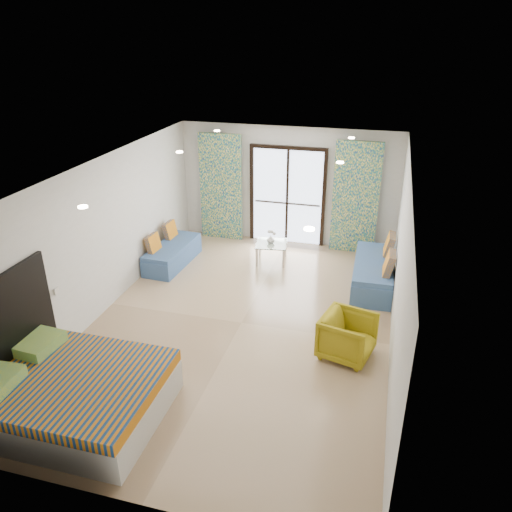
% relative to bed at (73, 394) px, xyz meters
% --- Properties ---
extents(floor, '(5.00, 7.50, 0.01)m').
position_rel_bed_xyz_m(floor, '(1.48, 2.70, -0.32)').
color(floor, '#957859').
rests_on(floor, ground).
extents(ceiling, '(5.00, 7.50, 0.01)m').
position_rel_bed_xyz_m(ceiling, '(1.48, 2.70, 2.38)').
color(ceiling, silver).
rests_on(ceiling, ground).
extents(wall_back, '(5.00, 0.01, 2.70)m').
position_rel_bed_xyz_m(wall_back, '(1.48, 6.45, 1.03)').
color(wall_back, silver).
rests_on(wall_back, ground).
extents(wall_front, '(5.00, 0.01, 2.70)m').
position_rel_bed_xyz_m(wall_front, '(1.48, -1.05, 1.03)').
color(wall_front, silver).
rests_on(wall_front, ground).
extents(wall_left, '(0.01, 7.50, 2.70)m').
position_rel_bed_xyz_m(wall_left, '(-1.02, 2.70, 1.03)').
color(wall_left, silver).
rests_on(wall_left, ground).
extents(wall_right, '(0.01, 7.50, 2.70)m').
position_rel_bed_xyz_m(wall_right, '(3.98, 2.70, 1.03)').
color(wall_right, silver).
rests_on(wall_right, ground).
extents(balcony_door, '(1.76, 0.08, 2.28)m').
position_rel_bed_xyz_m(balcony_door, '(1.48, 6.42, 0.94)').
color(balcony_door, black).
rests_on(balcony_door, floor).
extents(balcony_rail, '(1.52, 0.03, 0.04)m').
position_rel_bed_xyz_m(balcony_rail, '(1.48, 6.43, 0.63)').
color(balcony_rail, '#595451').
rests_on(balcony_rail, balcony_door).
extents(curtain_left, '(1.00, 0.10, 2.50)m').
position_rel_bed_xyz_m(curtain_left, '(-0.07, 6.27, 0.93)').
color(curtain_left, white).
rests_on(curtain_left, floor).
extents(curtain_right, '(1.00, 0.10, 2.50)m').
position_rel_bed_xyz_m(curtain_right, '(3.03, 6.27, 0.93)').
color(curtain_right, white).
rests_on(curtain_right, floor).
extents(downlight_a, '(0.12, 0.12, 0.02)m').
position_rel_bed_xyz_m(downlight_a, '(0.08, 0.70, 2.35)').
color(downlight_a, '#FFE0B2').
rests_on(downlight_a, ceiling).
extents(downlight_b, '(0.12, 0.12, 0.02)m').
position_rel_bed_xyz_m(downlight_b, '(2.88, 0.70, 2.35)').
color(downlight_b, '#FFE0B2').
rests_on(downlight_b, ceiling).
extents(downlight_c, '(0.12, 0.12, 0.02)m').
position_rel_bed_xyz_m(downlight_c, '(0.08, 3.70, 2.35)').
color(downlight_c, '#FFE0B2').
rests_on(downlight_c, ceiling).
extents(downlight_d, '(0.12, 0.12, 0.02)m').
position_rel_bed_xyz_m(downlight_d, '(2.88, 3.70, 2.35)').
color(downlight_d, '#FFE0B2').
rests_on(downlight_d, ceiling).
extents(downlight_e, '(0.12, 0.12, 0.02)m').
position_rel_bed_xyz_m(downlight_e, '(0.08, 5.70, 2.35)').
color(downlight_e, '#FFE0B2').
rests_on(downlight_e, ceiling).
extents(downlight_f, '(0.12, 0.12, 0.02)m').
position_rel_bed_xyz_m(downlight_f, '(2.88, 5.70, 2.35)').
color(downlight_f, '#FFE0B2').
rests_on(downlight_f, ceiling).
extents(switch_plate, '(0.02, 0.10, 0.10)m').
position_rel_bed_xyz_m(switch_plate, '(-0.99, 1.25, 0.73)').
color(switch_plate, silver).
rests_on(switch_plate, wall_left).
extents(bed, '(2.23, 1.82, 0.77)m').
position_rel_bed_xyz_m(bed, '(0.00, 0.00, 0.00)').
color(bed, silver).
rests_on(bed, floor).
extents(daybed_left, '(0.72, 1.65, 0.80)m').
position_rel_bed_xyz_m(daybed_left, '(-0.63, 4.57, -0.07)').
color(daybed_left, '#3B5B8E').
rests_on(daybed_left, floor).
extents(daybed_right, '(0.78, 1.93, 0.94)m').
position_rel_bed_xyz_m(daybed_right, '(3.60, 4.68, -0.03)').
color(daybed_right, '#3B5B8E').
rests_on(daybed_right, floor).
extents(coffee_table, '(0.74, 0.74, 0.75)m').
position_rel_bed_xyz_m(coffee_table, '(1.40, 5.25, 0.06)').
color(coffee_table, silver).
rests_on(coffee_table, floor).
extents(vase, '(0.21, 0.22, 0.17)m').
position_rel_bed_xyz_m(vase, '(1.38, 5.24, 0.19)').
color(vase, white).
rests_on(vase, coffee_table).
extents(armchair, '(0.87, 0.90, 0.77)m').
position_rel_bed_xyz_m(armchair, '(3.32, 2.23, 0.07)').
color(armchair, '#9F8C14').
rests_on(armchair, floor).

